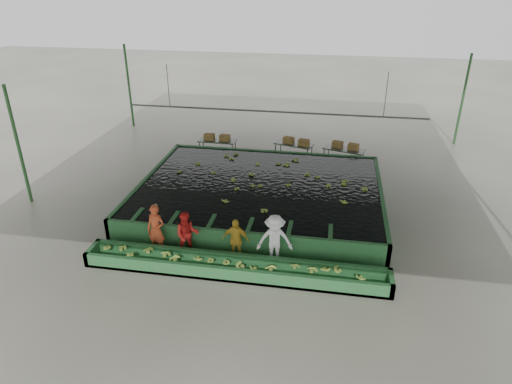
% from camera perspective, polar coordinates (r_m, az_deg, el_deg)
% --- Properties ---
extents(ground, '(80.00, 80.00, 0.00)m').
position_cam_1_polar(ground, '(18.09, -0.27, -3.53)').
color(ground, gray).
rests_on(ground, ground).
extents(shed_roof, '(20.00, 22.00, 0.04)m').
position_cam_1_polar(shed_roof, '(16.22, -0.31, 12.03)').
color(shed_roof, gray).
rests_on(shed_roof, shed_posts).
extents(shed_posts, '(20.00, 22.00, 5.00)m').
position_cam_1_polar(shed_posts, '(17.00, -0.29, 3.82)').
color(shed_posts, '#2C5D2D').
rests_on(shed_posts, ground).
extents(flotation_tank, '(10.00, 8.00, 0.90)m').
position_cam_1_polar(flotation_tank, '(19.19, 0.51, -0.19)').
color(flotation_tank, '#255D2E').
rests_on(flotation_tank, ground).
extents(tank_water, '(9.70, 7.70, 0.00)m').
position_cam_1_polar(tank_water, '(19.02, 0.52, 0.89)').
color(tank_water, black).
rests_on(tank_water, flotation_tank).
extents(sorting_trough, '(10.00, 1.00, 0.50)m').
position_cam_1_polar(sorting_trough, '(14.98, -2.74, -9.39)').
color(sorting_trough, '#255D2E').
rests_on(sorting_trough, ground).
extents(cableway_rail, '(0.08, 0.08, 14.00)m').
position_cam_1_polar(cableway_rail, '(21.51, 2.10, 10.01)').
color(cableway_rail, '#59605B').
rests_on(cableway_rail, shed_roof).
extents(rail_hanger_left, '(0.04, 0.04, 2.00)m').
position_cam_1_polar(rail_hanger_left, '(22.47, -10.92, 12.90)').
color(rail_hanger_left, '#59605B').
rests_on(rail_hanger_left, shed_roof).
extents(rail_hanger_right, '(0.04, 0.04, 2.00)m').
position_cam_1_polar(rail_hanger_right, '(21.19, 15.94, 11.60)').
color(rail_hanger_right, '#59605B').
rests_on(rail_hanger_right, shed_roof).
extents(worker_a, '(0.73, 0.54, 1.81)m').
position_cam_1_polar(worker_a, '(16.06, -12.39, -4.61)').
color(worker_a, '#BE4725').
rests_on(worker_a, ground).
extents(worker_b, '(0.96, 0.84, 1.65)m').
position_cam_1_polar(worker_b, '(15.74, -8.62, -5.26)').
color(worker_b, red).
rests_on(worker_b, ground).
extents(worker_c, '(0.93, 0.39, 1.57)m').
position_cam_1_polar(worker_c, '(15.35, -2.59, -6.01)').
color(worker_c, gold).
rests_on(worker_c, ground).
extents(worker_d, '(1.28, 0.87, 1.83)m').
position_cam_1_polar(worker_d, '(15.09, 2.35, -6.05)').
color(worker_d, white).
rests_on(worker_d, ground).
extents(packing_table_left, '(1.98, 0.83, 0.89)m').
position_cam_1_polar(packing_table_left, '(24.31, -4.82, 5.50)').
color(packing_table_left, '#59605B').
rests_on(packing_table_left, ground).
extents(packing_table_mid, '(2.09, 1.30, 0.89)m').
position_cam_1_polar(packing_table_mid, '(23.82, 4.71, 5.06)').
color(packing_table_mid, '#59605B').
rests_on(packing_table_mid, ground).
extents(packing_table_right, '(2.16, 1.37, 0.92)m').
position_cam_1_polar(packing_table_right, '(23.38, 10.86, 4.30)').
color(packing_table_right, '#59605B').
rests_on(packing_table_right, ground).
extents(box_stack_left, '(1.38, 0.43, 0.29)m').
position_cam_1_polar(box_stack_left, '(24.17, -4.89, 6.50)').
color(box_stack_left, olive).
rests_on(box_stack_left, packing_table_left).
extents(box_stack_mid, '(1.41, 0.75, 0.29)m').
position_cam_1_polar(box_stack_mid, '(23.61, 5.03, 6.01)').
color(box_stack_mid, olive).
rests_on(box_stack_mid, packing_table_mid).
extents(box_stack_right, '(1.37, 0.73, 0.28)m').
position_cam_1_polar(box_stack_right, '(23.29, 11.08, 5.41)').
color(box_stack_right, olive).
rests_on(box_stack_right, packing_table_right).
extents(floating_bananas, '(8.87, 6.05, 0.12)m').
position_cam_1_polar(floating_bananas, '(19.73, 0.90, 1.86)').
color(floating_bananas, '#80A239').
rests_on(floating_bananas, tank_water).
extents(trough_bananas, '(9.71, 0.65, 0.13)m').
position_cam_1_polar(trough_bananas, '(14.89, -2.75, -8.92)').
color(trough_bananas, '#80A239').
rests_on(trough_bananas, sorting_trough).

